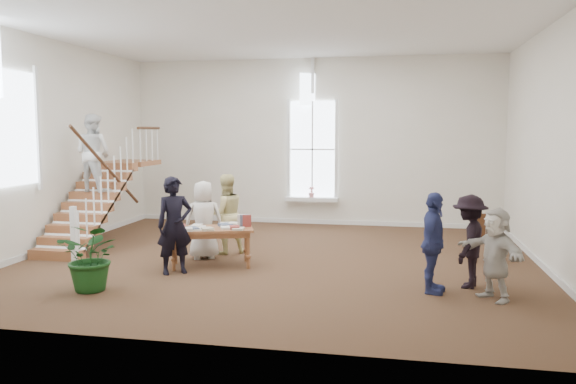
% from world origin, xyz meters
% --- Properties ---
extents(ground, '(10.00, 10.00, 0.00)m').
position_xyz_m(ground, '(0.00, 0.00, 0.00)').
color(ground, '#43261A').
rests_on(ground, ground).
extents(room_shell, '(10.49, 10.00, 10.00)m').
position_xyz_m(room_shell, '(-0.00, 4.39, 0.40)').
color(room_shell, silver).
rests_on(room_shell, ground).
extents(staircase, '(1.10, 4.10, 2.92)m').
position_xyz_m(staircase, '(-4.34, 0.75, 1.62)').
color(staircase, brown).
rests_on(staircase, ground).
extents(library_table, '(1.73, 1.25, 0.80)m').
position_xyz_m(library_table, '(-1.14, -0.73, 0.66)').
color(library_table, brown).
rests_on(library_table, ground).
extents(police_officer, '(0.76, 0.71, 1.75)m').
position_xyz_m(police_officer, '(-1.60, -1.38, 0.87)').
color(police_officer, black).
rests_on(police_officer, ground).
extents(elderly_woman, '(0.89, 0.74, 1.57)m').
position_xyz_m(elderly_woman, '(-1.50, -0.13, 0.78)').
color(elderly_woman, silver).
rests_on(elderly_woman, ground).
extents(person_yellow, '(1.02, 0.98, 1.66)m').
position_xyz_m(person_yellow, '(-1.20, 0.37, 0.83)').
color(person_yellow, beige).
rests_on(person_yellow, ground).
extents(woman_cluster_a, '(0.59, 1.00, 1.60)m').
position_xyz_m(woman_cluster_a, '(2.85, -1.74, 0.80)').
color(woman_cluster_a, navy).
rests_on(woman_cluster_a, ground).
extents(woman_cluster_b, '(0.84, 1.11, 1.52)m').
position_xyz_m(woman_cluster_b, '(3.45, -1.29, 0.76)').
color(woman_cluster_b, black).
rests_on(woman_cluster_b, ground).
extents(woman_cluster_c, '(1.08, 1.32, 1.41)m').
position_xyz_m(woman_cluster_c, '(3.75, -1.94, 0.71)').
color(woman_cluster_c, beige).
rests_on(woman_cluster_c, ground).
extents(floor_plant, '(1.01, 0.88, 1.11)m').
position_xyz_m(floor_plant, '(-2.47, -2.67, 0.55)').
color(floor_plant, '#133E14').
rests_on(floor_plant, ground).
extents(side_chair, '(0.45, 0.45, 0.93)m').
position_xyz_m(side_chair, '(4.01, 0.71, 0.51)').
color(side_chair, '#341D0E').
rests_on(side_chair, ground).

